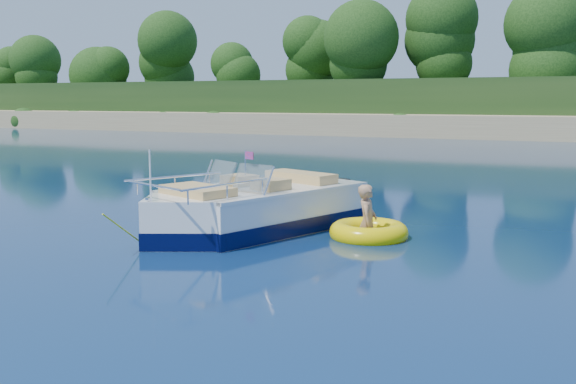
# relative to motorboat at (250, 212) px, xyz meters

# --- Properties ---
(ground) EXTENTS (160.00, 160.00, 0.00)m
(ground) POSITION_rel_motorboat_xyz_m (2.57, -3.11, -0.38)
(ground) COLOR #091841
(ground) RESTS_ON ground
(shoreline) EXTENTS (170.00, 59.00, 6.00)m
(shoreline) POSITION_rel_motorboat_xyz_m (2.57, 60.66, 0.60)
(shoreline) COLOR tan
(shoreline) RESTS_ON ground
(treeline) EXTENTS (150.00, 7.12, 8.19)m
(treeline) POSITION_rel_motorboat_xyz_m (2.61, 37.90, 5.17)
(treeline) COLOR black
(treeline) RESTS_ON ground
(motorboat) EXTENTS (3.41, 5.61, 1.96)m
(motorboat) POSITION_rel_motorboat_xyz_m (0.00, 0.00, 0.00)
(motorboat) COLOR white
(motorboat) RESTS_ON ground
(tow_tube) EXTENTS (1.52, 1.52, 0.39)m
(tow_tube) POSITION_rel_motorboat_xyz_m (2.31, 0.39, -0.28)
(tow_tube) COLOR #FFDC03
(tow_tube) RESTS_ON ground
(boy) EXTENTS (0.53, 0.86, 1.56)m
(boy) POSITION_rel_motorboat_xyz_m (2.30, 0.34, -0.38)
(boy) COLOR tan
(boy) RESTS_ON ground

